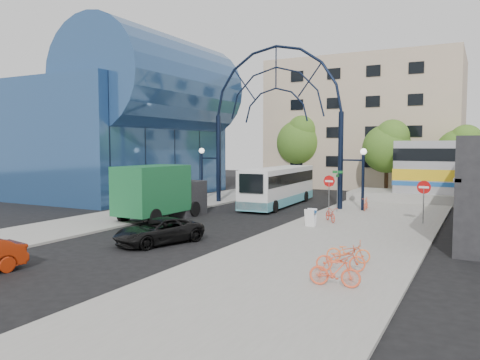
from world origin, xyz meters
The scene contains 21 objects.
ground centered at (0.00, 0.00, 0.00)m, with size 120.00×120.00×0.00m, color black.
sidewalk_east centered at (8.00, 4.00, 0.06)m, with size 8.00×56.00×0.12m, color gray.
plaza_west centered at (-6.50, 6.00, 0.06)m, with size 5.00×50.00×0.12m, color gray.
gateway_arch centered at (0.00, 14.00, 8.56)m, with size 13.64×0.44×12.10m.
stop_sign centered at (4.80, 12.00, 1.99)m, with size 0.80×0.07×2.50m.
do_not_enter_sign centered at (11.00, 10.00, 1.98)m, with size 0.76×0.07×2.48m.
street_name_sign centered at (5.20, 12.60, 2.13)m, with size 0.70×0.70×2.80m.
sandwich_board centered at (5.60, 5.98, 0.74)m, with size 0.55×0.61×0.99m.
transit_hall centered at (-15.30, 15.00, 6.70)m, with size 16.50×18.00×14.50m.
apartment_block centered at (2.00, 34.97, 7.00)m, with size 20.00×12.10×14.00m.
tree_north_a centered at (6.12, 25.93, 4.61)m, with size 4.48×4.48×7.00m.
tree_north_b centered at (-3.88, 29.93, 5.27)m, with size 5.12×5.12×8.00m.
tree_north_c centered at (12.12, 27.93, 4.28)m, with size 4.16×4.16×6.50m.
city_bus centered at (0.05, 14.55, 1.53)m, with size 2.90×10.73×2.92m.
green_truck centered at (-3.81, 4.88, 1.69)m, with size 2.74×6.77×3.39m.
black_suv centered at (0.59, -1.14, 0.60)m, with size 1.98×4.30×1.20m, color black.
bike_near_a centered at (6.07, 8.17, 0.55)m, with size 0.56×1.62×0.85m, color #E3402D.
bike_near_b centered at (6.84, 14.00, 0.57)m, with size 0.42×1.49×0.90m, color #FD5832.
bike_far_a centered at (9.53, -1.04, 0.55)m, with size 0.57×1.64×0.86m, color orange.
bike_far_b centered at (9.95, -4.28, 0.61)m, with size 0.46×1.64×0.99m, color #F15430.
bike_far_c centered at (9.63, -2.43, 0.58)m, with size 0.61×1.74×0.91m, color #F35930.
Camera 1 is at (14.06, -18.58, 4.58)m, focal length 35.00 mm.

